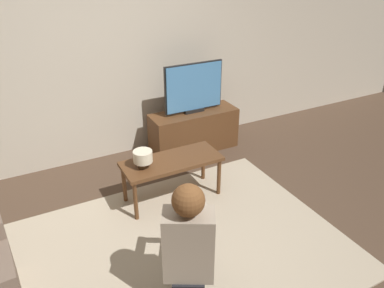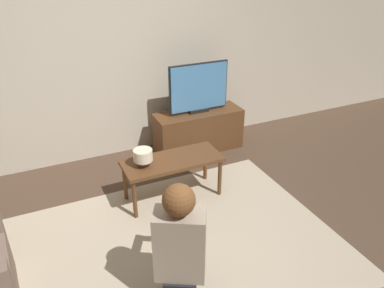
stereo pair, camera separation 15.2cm
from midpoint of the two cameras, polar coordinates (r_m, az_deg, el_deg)
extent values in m
plane|color=brown|center=(3.29, -1.79, -16.01)|extent=(10.00, 10.00, 0.00)
cube|color=beige|center=(4.35, -12.39, 14.04)|extent=(10.00, 0.06, 2.60)
cube|color=#BCAD93|center=(3.29, -1.79, -15.90)|extent=(2.84, 2.06, 0.02)
cube|color=brown|center=(4.67, 1.91, 2.00)|extent=(1.09, 0.38, 0.51)
cube|color=black|center=(4.56, 1.97, 5.13)|extent=(0.25, 0.08, 0.04)
cube|color=black|center=(4.46, 1.98, 8.65)|extent=(0.75, 0.03, 0.58)
cube|color=#4C8CC6|center=(4.46, 2.03, 8.62)|extent=(0.72, 0.04, 0.55)
cube|color=brown|center=(3.65, -1.84, -2.59)|extent=(0.97, 0.41, 0.04)
cylinder|color=brown|center=(3.52, -7.50, -8.50)|extent=(0.04, 0.04, 0.42)
cylinder|color=brown|center=(3.82, 5.38, -5.23)|extent=(0.04, 0.04, 0.42)
cylinder|color=brown|center=(3.79, -9.04, -5.82)|extent=(0.04, 0.04, 0.42)
cylinder|color=brown|center=(4.06, 3.11, -2.98)|extent=(0.04, 0.04, 0.42)
cube|color=#232328|center=(2.81, -0.09, -20.06)|extent=(0.31, 0.32, 0.14)
cube|color=tan|center=(2.57, -0.10, -15.12)|extent=(0.39, 0.34, 0.52)
sphere|color=tan|center=(2.34, -0.10, -8.59)|extent=(0.21, 0.21, 0.21)
sphere|color=brown|center=(2.32, -0.14, -8.57)|extent=(0.21, 0.21, 0.21)
cube|color=black|center=(2.84, 0.43, -9.68)|extent=(0.13, 0.10, 0.04)
cylinder|color=tan|center=(2.74, 2.45, -11.27)|extent=(0.21, 0.30, 0.07)
cylinder|color=tan|center=(2.75, -1.88, -11.10)|extent=(0.21, 0.30, 0.07)
cylinder|color=#4C3823|center=(3.54, -6.19, -2.92)|extent=(0.10, 0.10, 0.06)
cylinder|color=#EFE5C6|center=(3.50, -6.26, -1.72)|extent=(0.18, 0.18, 0.11)
camera|label=1|loc=(0.08, -88.74, 0.66)|focal=35.00mm
camera|label=2|loc=(0.08, 91.26, -0.66)|focal=35.00mm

